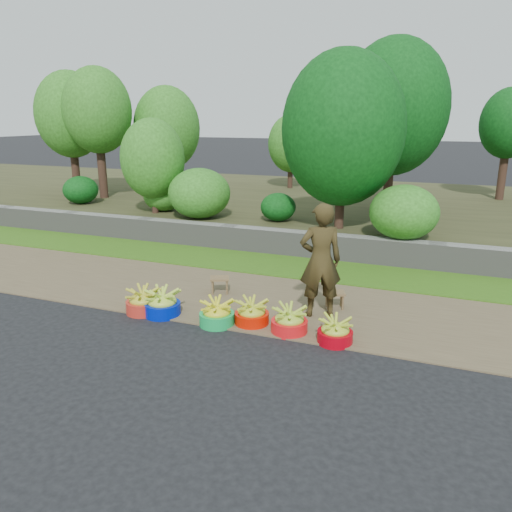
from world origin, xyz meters
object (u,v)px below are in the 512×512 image
at_px(basin_b, 162,304).
at_px(basin_e, 289,321).
at_px(basin_c, 217,314).
at_px(basin_a, 143,302).
at_px(basin_d, 252,314).
at_px(vendor_woman, 321,261).
at_px(basin_f, 335,332).
at_px(stool_right, 335,295).
at_px(stool_left, 220,281).

relative_size(basin_b, basin_e, 1.07).
height_order(basin_c, basin_e, basin_e).
bearing_deg(basin_a, basin_d, 6.11).
xyz_separation_m(basin_e, vendor_woman, (0.23, 0.73, 0.71)).
height_order(basin_a, basin_d, basin_a).
xyz_separation_m(basin_f, stool_right, (-0.28, 1.19, 0.07)).
bearing_deg(vendor_woman, basin_b, -4.91).
relative_size(stool_right, vendor_woman, 0.21).
xyz_separation_m(basin_a, basin_c, (1.26, -0.01, -0.01)).
height_order(basin_d, stool_left, basin_d).
xyz_separation_m(basin_d, basin_f, (1.27, -0.16, -0.01)).
bearing_deg(basin_b, vendor_woman, 20.22).
bearing_deg(stool_left, basin_b, -109.53).
distance_m(basin_c, basin_f, 1.73).
height_order(basin_d, vendor_woman, vendor_woman).
height_order(basin_b, stool_left, basin_b).
bearing_deg(basin_a, vendor_woman, 18.16).
height_order(basin_d, basin_f, basin_d).
bearing_deg(basin_f, basin_a, -179.61).
relative_size(basin_b, stool_right, 1.50).
bearing_deg(basin_f, stool_left, 152.77).
xyz_separation_m(basin_e, basin_f, (0.67, -0.09, -0.01)).
relative_size(basin_a, basin_f, 1.11).
bearing_deg(basin_b, basin_c, -2.01).
distance_m(basin_a, basin_d, 1.74).
bearing_deg(basin_c, basin_b, 177.99).
height_order(basin_b, vendor_woman, vendor_woman).
bearing_deg(basin_a, stool_left, 57.77).
bearing_deg(stool_left, basin_e, -34.03).
xyz_separation_m(basin_c, basin_e, (1.06, 0.12, 0.00)).
height_order(basin_e, basin_f, basin_e).
relative_size(basin_a, vendor_woman, 0.31).
distance_m(basin_e, stool_right, 1.17).
bearing_deg(stool_left, basin_d, -45.24).
relative_size(basin_f, stool_left, 1.22).
height_order(basin_f, vendor_woman, vendor_woman).
height_order(basin_a, stool_right, basin_a).
bearing_deg(basin_f, basin_b, -179.96).
relative_size(basin_a, stool_left, 1.36).
distance_m(basin_b, stool_right, 2.67).
height_order(basin_c, stool_left, basin_c).
relative_size(basin_a, basin_d, 1.05).
relative_size(basin_c, stool_right, 1.40).
height_order(basin_f, stool_right, basin_f).
bearing_deg(basin_c, basin_d, 23.12).
xyz_separation_m(basin_a, stool_right, (2.72, 1.21, 0.06)).
relative_size(basin_e, vendor_woman, 0.30).
relative_size(basin_a, stool_right, 1.44).
xyz_separation_m(stool_left, stool_right, (1.98, 0.03, -0.01)).
xyz_separation_m(basin_f, vendor_woman, (-0.43, 0.82, 0.72)).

